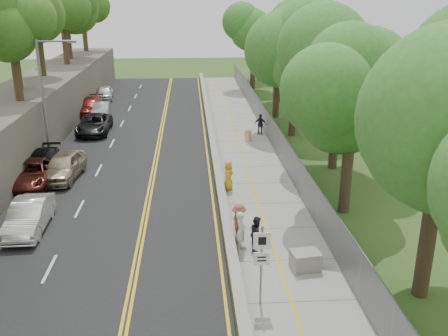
{
  "coord_description": "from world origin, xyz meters",
  "views": [
    {
      "loc": [
        -1.33,
        -18.26,
        10.66
      ],
      "look_at": [
        0.5,
        8.0,
        1.4
      ],
      "focal_mm": 40.0,
      "sensor_mm": 36.0,
      "label": 1
    }
  ],
  "objects_px": {
    "streetlight": "(46,93)",
    "car_1": "(29,216)",
    "signpost": "(262,257)",
    "construction_barrel": "(248,136)",
    "car_2": "(32,173)",
    "person_far": "(260,124)",
    "painter_0": "(228,175)",
    "concrete_block": "(305,260)"
  },
  "relations": [
    {
      "from": "streetlight",
      "to": "signpost",
      "type": "relative_size",
      "value": 2.58
    },
    {
      "from": "car_1",
      "to": "car_2",
      "type": "bearing_deg",
      "value": 103.01
    },
    {
      "from": "signpost",
      "to": "car_1",
      "type": "xyz_separation_m",
      "value": [
        -10.05,
        6.68,
        -1.21
      ]
    },
    {
      "from": "car_1",
      "to": "person_far",
      "type": "bearing_deg",
      "value": 48.88
    },
    {
      "from": "streetlight",
      "to": "car_2",
      "type": "relative_size",
      "value": 1.6
    },
    {
      "from": "concrete_block",
      "to": "car_2",
      "type": "relative_size",
      "value": 0.23
    },
    {
      "from": "concrete_block",
      "to": "person_far",
      "type": "bearing_deg",
      "value": 87.19
    },
    {
      "from": "car_1",
      "to": "painter_0",
      "type": "distance_m",
      "value": 10.74
    },
    {
      "from": "signpost",
      "to": "construction_barrel",
      "type": "relative_size",
      "value": 3.74
    },
    {
      "from": "concrete_block",
      "to": "car_1",
      "type": "relative_size",
      "value": 0.26
    },
    {
      "from": "person_far",
      "to": "signpost",
      "type": "bearing_deg",
      "value": 104.42
    },
    {
      "from": "signpost",
      "to": "car_2",
      "type": "distance_m",
      "value": 17.37
    },
    {
      "from": "construction_barrel",
      "to": "concrete_block",
      "type": "relative_size",
      "value": 0.73
    },
    {
      "from": "car_2",
      "to": "person_far",
      "type": "xyz_separation_m",
      "value": [
        14.8,
        9.86,
        0.14
      ]
    },
    {
      "from": "streetlight",
      "to": "concrete_block",
      "type": "relative_size",
      "value": 7.07
    },
    {
      "from": "car_1",
      "to": "painter_0",
      "type": "bearing_deg",
      "value": 23.14
    },
    {
      "from": "concrete_block",
      "to": "car_2",
      "type": "xyz_separation_m",
      "value": [
        -13.8,
        10.53,
        0.31
      ]
    },
    {
      "from": "streetlight",
      "to": "concrete_block",
      "type": "distance_m",
      "value": 20.52
    },
    {
      "from": "construction_barrel",
      "to": "concrete_block",
      "type": "xyz_separation_m",
      "value": [
        0.2,
        -18.61,
        -0.04
      ]
    },
    {
      "from": "streetlight",
      "to": "painter_0",
      "type": "relative_size",
      "value": 4.71
    },
    {
      "from": "streetlight",
      "to": "car_1",
      "type": "bearing_deg",
      "value": -81.95
    },
    {
      "from": "streetlight",
      "to": "car_1",
      "type": "height_order",
      "value": "streetlight"
    },
    {
      "from": "signpost",
      "to": "car_1",
      "type": "relative_size",
      "value": 0.71
    },
    {
      "from": "car_2",
      "to": "person_far",
      "type": "height_order",
      "value": "person_far"
    },
    {
      "from": "signpost",
      "to": "car_1",
      "type": "distance_m",
      "value": 12.13
    },
    {
      "from": "signpost",
      "to": "painter_0",
      "type": "bearing_deg",
      "value": 91.54
    },
    {
      "from": "streetlight",
      "to": "signpost",
      "type": "bearing_deg",
      "value": -55.92
    },
    {
      "from": "car_2",
      "to": "painter_0",
      "type": "bearing_deg",
      "value": -10.5
    },
    {
      "from": "construction_barrel",
      "to": "car_1",
      "type": "height_order",
      "value": "car_1"
    },
    {
      "from": "signpost",
      "to": "construction_barrel",
      "type": "xyz_separation_m",
      "value": [
        1.95,
        20.9,
        -1.5
      ]
    },
    {
      "from": "painter_0",
      "to": "car_2",
      "type": "bearing_deg",
      "value": 69.15
    },
    {
      "from": "car_2",
      "to": "person_far",
      "type": "bearing_deg",
      "value": 31.43
    },
    {
      "from": "construction_barrel",
      "to": "concrete_block",
      "type": "bearing_deg",
      "value": -89.38
    },
    {
      "from": "signpost",
      "to": "construction_barrel",
      "type": "height_order",
      "value": "signpost"
    },
    {
      "from": "streetlight",
      "to": "signpost",
      "type": "xyz_separation_m",
      "value": [
        11.51,
        -17.02,
        -2.68
      ]
    },
    {
      "from": "signpost",
      "to": "construction_barrel",
      "type": "bearing_deg",
      "value": 84.67
    },
    {
      "from": "streetlight",
      "to": "painter_0",
      "type": "distance_m",
      "value": 13.18
    },
    {
      "from": "signpost",
      "to": "person_far",
      "type": "relative_size",
      "value": 1.89
    },
    {
      "from": "painter_0",
      "to": "person_far",
      "type": "xyz_separation_m",
      "value": [
        3.45,
        11.51,
        -0.03
      ]
    },
    {
      "from": "car_2",
      "to": "streetlight",
      "type": "bearing_deg",
      "value": 85.89
    },
    {
      "from": "painter_0",
      "to": "streetlight",
      "type": "bearing_deg",
      "value": 49.89
    },
    {
      "from": "streetlight",
      "to": "signpost",
      "type": "height_order",
      "value": "streetlight"
    }
  ]
}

